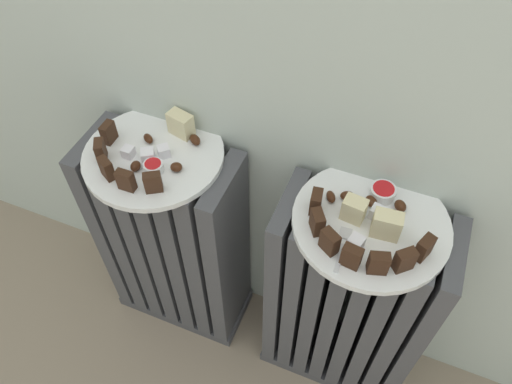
# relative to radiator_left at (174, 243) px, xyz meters

# --- Properties ---
(radiator_left) EXTENTS (0.33, 0.16, 0.58)m
(radiator_left) POSITION_rel_radiator_left_xyz_m (0.00, 0.00, 0.00)
(radiator_left) COLOR #47474C
(radiator_left) RESTS_ON ground_plane
(radiator_right) EXTENTS (0.33, 0.16, 0.58)m
(radiator_right) POSITION_rel_radiator_left_xyz_m (0.42, 0.00, -0.00)
(radiator_right) COLOR #47474C
(radiator_right) RESTS_ON ground_plane
(plate_left) EXTENTS (0.27, 0.27, 0.01)m
(plate_left) POSITION_rel_radiator_left_xyz_m (-0.00, 0.00, 0.30)
(plate_left) COLOR white
(plate_left) RESTS_ON radiator_left
(plate_right) EXTENTS (0.27, 0.27, 0.01)m
(plate_right) POSITION_rel_radiator_left_xyz_m (0.42, 0.00, 0.30)
(plate_right) COLOR white
(plate_right) RESTS_ON radiator_right
(dark_cake_slice_left_0) EXTENTS (0.02, 0.03, 0.04)m
(dark_cake_slice_left_0) POSITION_rel_radiator_left_xyz_m (-0.09, -0.00, 0.33)
(dark_cake_slice_left_0) COLOR #382114
(dark_cake_slice_left_0) RESTS_ON plate_left
(dark_cake_slice_left_1) EXTENTS (0.03, 0.03, 0.04)m
(dark_cake_slice_left_1) POSITION_rel_radiator_left_xyz_m (-0.08, -0.05, 0.33)
(dark_cake_slice_left_1) COLOR #382114
(dark_cake_slice_left_1) RESTS_ON plate_left
(dark_cake_slice_left_2) EXTENTS (0.03, 0.03, 0.04)m
(dark_cake_slice_left_2) POSITION_rel_radiator_left_xyz_m (-0.04, -0.08, 0.33)
(dark_cake_slice_left_2) COLOR #382114
(dark_cake_slice_left_2) RESTS_ON plate_left
(dark_cake_slice_left_3) EXTENTS (0.03, 0.02, 0.04)m
(dark_cake_slice_left_3) POSITION_rel_radiator_left_xyz_m (0.00, -0.09, 0.33)
(dark_cake_slice_left_3) COLOR #382114
(dark_cake_slice_left_3) RESTS_ON plate_left
(dark_cake_slice_left_4) EXTENTS (0.03, 0.03, 0.04)m
(dark_cake_slice_left_4) POSITION_rel_radiator_left_xyz_m (0.05, -0.08, 0.33)
(dark_cake_slice_left_4) COLOR #382114
(dark_cake_slice_left_4) RESTS_ON plate_left
(marble_cake_slice_left_0) EXTENTS (0.05, 0.04, 0.05)m
(marble_cake_slice_left_0) POSITION_rel_radiator_left_xyz_m (0.03, 0.07, 0.33)
(marble_cake_slice_left_0) COLOR beige
(marble_cake_slice_left_0) RESTS_ON plate_left
(turkish_delight_left_0) EXTENTS (0.03, 0.03, 0.02)m
(turkish_delight_left_0) POSITION_rel_radiator_left_xyz_m (0.02, 0.00, 0.32)
(turkish_delight_left_0) COLOR white
(turkish_delight_left_0) RESTS_ON plate_left
(turkish_delight_left_1) EXTENTS (0.02, 0.02, 0.02)m
(turkish_delight_left_1) POSITION_rel_radiator_left_xyz_m (-0.04, -0.02, 0.32)
(turkish_delight_left_1) COLOR white
(turkish_delight_left_1) RESTS_ON plate_left
(turkish_delight_left_2) EXTENTS (0.03, 0.03, 0.02)m
(turkish_delight_left_2) POSITION_rel_radiator_left_xyz_m (0.00, -0.02, 0.32)
(turkish_delight_left_2) COLOR white
(turkish_delight_left_2) RESTS_ON plate_left
(medjool_date_left_0) EXTENTS (0.03, 0.03, 0.02)m
(medjool_date_left_0) POSITION_rel_radiator_left_xyz_m (-0.02, 0.02, 0.31)
(medjool_date_left_0) COLOR #3D1E0F
(medjool_date_left_0) RESTS_ON plate_left
(medjool_date_left_1) EXTENTS (0.03, 0.03, 0.02)m
(medjool_date_left_1) POSITION_rel_radiator_left_xyz_m (0.06, -0.02, 0.31)
(medjool_date_left_1) COLOR #3D1E0F
(medjool_date_left_1) RESTS_ON plate_left
(medjool_date_left_2) EXTENTS (0.02, 0.02, 0.02)m
(medjool_date_left_2) POSITION_rel_radiator_left_xyz_m (-0.01, -0.05, 0.32)
(medjool_date_left_2) COLOR #3D1E0F
(medjool_date_left_2) RESTS_ON plate_left
(medjool_date_left_3) EXTENTS (0.03, 0.03, 0.02)m
(medjool_date_left_3) POSITION_rel_radiator_left_xyz_m (0.06, 0.05, 0.31)
(medjool_date_left_3) COLOR #3D1E0F
(medjool_date_left_3) RESTS_ON plate_left
(jam_bowl_left) EXTENTS (0.04, 0.04, 0.02)m
(jam_bowl_left) POSITION_rel_radiator_left_xyz_m (0.02, -0.04, 0.32)
(jam_bowl_left) COLOR white
(jam_bowl_left) RESTS_ON plate_left
(dark_cake_slice_right_0) EXTENTS (0.02, 0.03, 0.04)m
(dark_cake_slice_right_0) POSITION_rel_radiator_left_xyz_m (0.32, -0.01, 0.33)
(dark_cake_slice_right_0) COLOR #382114
(dark_cake_slice_right_0) RESTS_ON plate_right
(dark_cake_slice_right_1) EXTENTS (0.03, 0.04, 0.04)m
(dark_cake_slice_right_1) POSITION_rel_radiator_left_xyz_m (0.34, -0.05, 0.33)
(dark_cake_slice_right_1) COLOR #382114
(dark_cake_slice_right_1) RESTS_ON plate_right
(dark_cake_slice_right_2) EXTENTS (0.04, 0.03, 0.04)m
(dark_cake_slice_right_2) POSITION_rel_radiator_left_xyz_m (0.37, -0.08, 0.33)
(dark_cake_slice_right_2) COLOR #382114
(dark_cake_slice_right_2) RESTS_ON plate_right
(dark_cake_slice_right_3) EXTENTS (0.03, 0.02, 0.04)m
(dark_cake_slice_right_3) POSITION_rel_radiator_left_xyz_m (0.41, -0.10, 0.33)
(dark_cake_slice_right_3) COLOR #382114
(dark_cake_slice_right_3) RESTS_ON plate_right
(dark_cake_slice_right_4) EXTENTS (0.03, 0.03, 0.04)m
(dark_cake_slice_right_4) POSITION_rel_radiator_left_xyz_m (0.45, -0.09, 0.33)
(dark_cake_slice_right_4) COLOR #382114
(dark_cake_slice_right_4) RESTS_ON plate_right
(dark_cake_slice_right_5) EXTENTS (0.03, 0.03, 0.04)m
(dark_cake_slice_right_5) POSITION_rel_radiator_left_xyz_m (0.48, -0.07, 0.33)
(dark_cake_slice_right_5) COLOR #382114
(dark_cake_slice_right_5) RESTS_ON plate_right
(dark_cake_slice_right_6) EXTENTS (0.03, 0.04, 0.04)m
(dark_cake_slice_right_6) POSITION_rel_radiator_left_xyz_m (0.51, -0.04, 0.33)
(dark_cake_slice_right_6) COLOR #382114
(dark_cake_slice_right_6) RESTS_ON plate_right
(marble_cake_slice_right_0) EXTENTS (0.04, 0.03, 0.04)m
(marble_cake_slice_right_0) POSITION_rel_radiator_left_xyz_m (0.39, -0.01, 0.33)
(marble_cake_slice_right_0) COLOR beige
(marble_cake_slice_right_0) RESTS_ON plate_right
(marble_cake_slice_right_1) EXTENTS (0.05, 0.03, 0.05)m
(marble_cake_slice_right_1) POSITION_rel_radiator_left_xyz_m (0.44, -0.02, 0.33)
(marble_cake_slice_right_1) COLOR beige
(marble_cake_slice_right_1) RESTS_ON plate_right
(turkish_delight_right_0) EXTENTS (0.03, 0.03, 0.02)m
(turkish_delight_right_0) POSITION_rel_radiator_left_xyz_m (0.41, -0.06, 0.32)
(turkish_delight_right_0) COLOR white
(turkish_delight_right_0) RESTS_ON plate_right
(turkish_delight_right_1) EXTENTS (0.03, 0.03, 0.02)m
(turkish_delight_right_1) POSITION_rel_radiator_left_xyz_m (0.42, 0.01, 0.32)
(turkish_delight_right_1) COLOR white
(turkish_delight_right_1) RESTS_ON plate_right
(medjool_date_right_0) EXTENTS (0.03, 0.03, 0.01)m
(medjool_date_right_0) POSITION_rel_radiator_left_xyz_m (0.34, 0.02, 0.31)
(medjool_date_right_0) COLOR #3D1E0F
(medjool_date_right_0) RESTS_ON plate_right
(medjool_date_right_1) EXTENTS (0.03, 0.03, 0.02)m
(medjool_date_right_1) POSITION_rel_radiator_left_xyz_m (0.46, 0.04, 0.32)
(medjool_date_right_1) COLOR #3D1E0F
(medjool_date_right_1) RESTS_ON plate_right
(medjool_date_right_2) EXTENTS (0.03, 0.03, 0.01)m
(medjool_date_right_2) POSITION_rel_radiator_left_xyz_m (0.37, 0.03, 0.31)
(medjool_date_right_2) COLOR #3D1E0F
(medjool_date_right_2) RESTS_ON plate_right
(medjool_date_right_3) EXTENTS (0.03, 0.03, 0.02)m
(medjool_date_right_3) POSITION_rel_radiator_left_xyz_m (0.41, 0.03, 0.31)
(medjool_date_right_3) COLOR #3D1E0F
(medjool_date_right_3) RESTS_ON plate_right
(jam_bowl_right) EXTENTS (0.05, 0.05, 0.02)m
(jam_bowl_right) POSITION_rel_radiator_left_xyz_m (0.42, 0.06, 0.32)
(jam_bowl_right) COLOR white
(jam_bowl_right) RESTS_ON plate_right
(fork) EXTENTS (0.02, 0.09, 0.00)m
(fork) POSITION_rel_radiator_left_xyz_m (0.39, -0.07, 0.31)
(fork) COLOR silver
(fork) RESTS_ON plate_right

